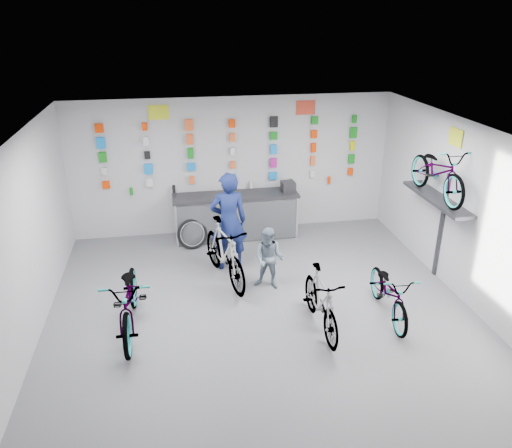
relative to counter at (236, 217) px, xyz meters
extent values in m
plane|color=#57575D|center=(0.00, -3.54, -0.49)|extent=(8.00, 8.00, 0.00)
plane|color=white|center=(0.00, -3.54, 2.51)|extent=(8.00, 8.00, 0.00)
plane|color=#ADADB0|center=(0.00, 0.46, 1.01)|extent=(7.00, 0.00, 7.00)
plane|color=#ADADB0|center=(-3.50, -3.54, 1.01)|extent=(0.00, 8.00, 8.00)
plane|color=#ADADB0|center=(3.50, -3.54, 1.01)|extent=(0.00, 8.00, 8.00)
cube|color=black|center=(0.00, 0.01, -0.04)|extent=(2.60, 0.60, 0.90)
cube|color=silver|center=(0.00, -0.29, -0.01)|extent=(2.60, 0.02, 0.90)
cube|color=silver|center=(-1.30, -0.29, -0.01)|extent=(0.04, 0.04, 0.96)
cube|color=silver|center=(1.30, -0.29, -0.01)|extent=(0.04, 0.04, 0.96)
cube|color=black|center=(0.00, 0.01, 0.48)|extent=(2.70, 0.66, 0.06)
cube|color=#EA3200|center=(-2.70, 0.39, 0.76)|extent=(0.15, 0.06, 0.16)
cube|color=silver|center=(-1.80, 0.39, 0.76)|extent=(0.13, 0.06, 0.19)
cube|color=#EC5722|center=(-0.90, 0.39, 0.76)|extent=(0.11, 0.06, 0.16)
cube|color=blue|center=(0.00, 0.39, 0.76)|extent=(0.11, 0.06, 0.18)
cube|color=blue|center=(0.90, 0.39, 0.76)|extent=(0.18, 0.06, 0.16)
cube|color=silver|center=(1.80, 0.39, 0.76)|extent=(0.10, 0.06, 0.15)
cube|color=#EA3200|center=(2.70, 0.39, 0.76)|extent=(0.11, 0.06, 0.15)
cube|color=silver|center=(-2.70, 0.39, 1.06)|extent=(0.11, 0.06, 0.15)
cube|color=blue|center=(-1.80, 0.39, 1.06)|extent=(0.18, 0.06, 0.22)
cube|color=blue|center=(-0.90, 0.39, 1.06)|extent=(0.17, 0.06, 0.17)
cube|color=#EC5722|center=(0.00, 0.39, 1.06)|extent=(0.10, 0.06, 0.16)
cube|color=#A9157E|center=(0.90, 0.39, 1.06)|extent=(0.14, 0.06, 0.21)
cube|color=#EC5722|center=(1.80, 0.39, 1.06)|extent=(0.10, 0.06, 0.21)
cube|color=#117916|center=(2.70, 0.39, 1.06)|extent=(0.14, 0.06, 0.20)
cube|color=#117916|center=(-2.70, 0.39, 1.36)|extent=(0.15, 0.06, 0.21)
cube|color=black|center=(-1.80, 0.39, 1.36)|extent=(0.12, 0.06, 0.16)
cube|color=#117916|center=(-0.90, 0.39, 1.36)|extent=(0.13, 0.06, 0.23)
cube|color=silver|center=(0.00, 0.39, 1.36)|extent=(0.10, 0.06, 0.16)
cube|color=blue|center=(0.90, 0.39, 1.36)|extent=(0.13, 0.06, 0.21)
cube|color=#EA3200|center=(1.80, 0.39, 1.36)|extent=(0.11, 0.06, 0.20)
cube|color=#C5CE03|center=(2.70, 0.39, 1.36)|extent=(0.10, 0.06, 0.21)
cube|color=blue|center=(-2.70, 0.39, 1.66)|extent=(0.17, 0.06, 0.24)
cube|color=silver|center=(-1.80, 0.39, 1.66)|extent=(0.11, 0.06, 0.18)
cube|color=#EC5722|center=(-0.90, 0.39, 1.66)|extent=(0.14, 0.06, 0.22)
cube|color=#EC5722|center=(0.00, 0.39, 1.66)|extent=(0.11, 0.06, 0.18)
cube|color=#117916|center=(0.90, 0.39, 1.66)|extent=(0.16, 0.06, 0.17)
cube|color=#EA3200|center=(1.80, 0.39, 1.66)|extent=(0.14, 0.06, 0.17)
cube|color=#117916|center=(2.70, 0.39, 1.66)|extent=(0.16, 0.06, 0.23)
cube|color=#EA3200|center=(-2.70, 0.39, 1.96)|extent=(0.16, 0.06, 0.18)
cube|color=#EA3200|center=(-1.80, 0.39, 1.96)|extent=(0.10, 0.06, 0.16)
cube|color=#EC5722|center=(-0.90, 0.39, 1.96)|extent=(0.17, 0.06, 0.23)
cube|color=#EA3200|center=(0.00, 0.39, 1.96)|extent=(0.12, 0.06, 0.17)
cube|color=black|center=(0.90, 0.39, 1.96)|extent=(0.17, 0.06, 0.23)
cube|color=#117916|center=(1.80, 0.39, 1.96)|extent=(0.15, 0.06, 0.17)
cube|color=#117916|center=(2.70, 0.39, 1.96)|extent=(0.10, 0.06, 0.17)
cylinder|color=#117916|center=(-2.20, 0.37, 0.59)|extent=(0.07, 0.07, 0.16)
cylinder|color=black|center=(-1.30, 0.37, 0.59)|extent=(0.07, 0.07, 0.16)
cylinder|color=silver|center=(0.40, 0.37, 0.59)|extent=(0.07, 0.07, 0.16)
cylinder|color=#117916|center=(1.30, 0.37, 0.59)|extent=(0.07, 0.07, 0.16)
cylinder|color=#EA3200|center=(2.20, 0.37, 0.59)|extent=(0.07, 0.07, 0.16)
cube|color=#333338|center=(3.30, -2.34, 1.06)|extent=(0.38, 1.90, 0.06)
cube|color=#333338|center=(3.48, -2.34, 0.51)|extent=(0.04, 0.10, 2.00)
cube|color=#CBD820|center=(-1.50, 0.44, 2.23)|extent=(0.42, 0.02, 0.30)
cube|color=red|center=(1.60, 0.44, 2.23)|extent=(0.42, 0.02, 0.30)
cube|color=#CBD820|center=(3.48, -2.34, 2.16)|extent=(0.02, 0.40, 0.30)
imported|color=gray|center=(-2.08, -3.16, 0.05)|extent=(0.72, 2.05, 1.07)
imported|color=gray|center=(0.82, -3.65, 0.01)|extent=(0.49, 1.66, 0.99)
imported|color=gray|center=(2.02, -3.49, -0.05)|extent=(0.71, 1.71, 0.88)
imported|color=gray|center=(-0.47, -1.87, 0.09)|extent=(1.01, 1.99, 1.15)
imported|color=gray|center=(3.25, -2.34, 1.57)|extent=(0.63, 1.80, 0.95)
imported|color=#111B4D|center=(-0.33, -1.37, 0.48)|extent=(0.71, 0.47, 1.93)
imported|color=slate|center=(0.28, -2.26, 0.09)|extent=(0.69, 0.64, 1.15)
torus|color=black|center=(-0.98, -0.37, -0.17)|extent=(0.69, 0.39, 0.64)
torus|color=silver|center=(-0.98, -0.37, -0.17)|extent=(0.56, 0.29, 0.52)
cube|color=black|center=(1.15, 0.01, 0.62)|extent=(0.29, 0.31, 0.22)
camera|label=1|loc=(-1.32, -9.99, 4.15)|focal=35.00mm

